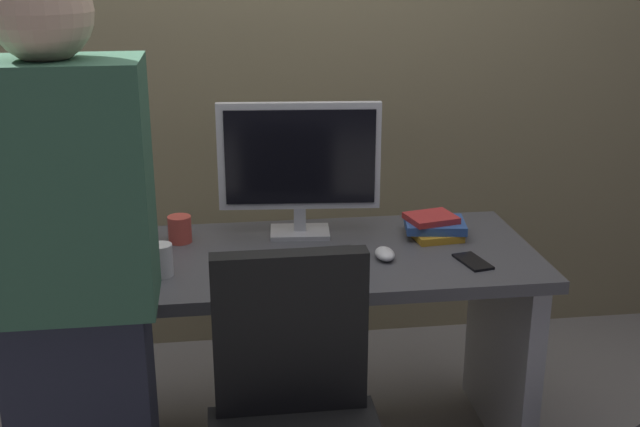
{
  "coord_description": "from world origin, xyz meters",
  "views": [
    {
      "loc": [
        -0.31,
        -2.36,
        1.66
      ],
      "look_at": [
        0.0,
        -0.05,
        0.87
      ],
      "focal_mm": 44.61,
      "sensor_mm": 36.0,
      "label": 1
    }
  ],
  "objects": [
    {
      "name": "desk",
      "position": [
        0.0,
        0.0,
        0.5
      ],
      "size": [
        1.41,
        0.66,
        0.72
      ],
      "color": "#4C4C51",
      "rests_on": "ground"
    },
    {
      "name": "person_at_desk",
      "position": [
        -0.66,
        -0.58,
        0.84
      ],
      "size": [
        0.4,
        0.24,
        1.64
      ],
      "color": "#262838",
      "rests_on": "ground"
    },
    {
      "name": "monitor",
      "position": [
        -0.04,
        0.18,
        0.98
      ],
      "size": [
        0.54,
        0.16,
        0.46
      ],
      "color": "silver",
      "rests_on": "desk"
    },
    {
      "name": "keyboard",
      "position": [
        -0.1,
        -0.07,
        0.73
      ],
      "size": [
        0.44,
        0.15,
        0.02
      ],
      "primitive_type": "cube",
      "rotation": [
        0.0,
        0.0,
        0.05
      ],
      "color": "#262626",
      "rests_on": "desk"
    },
    {
      "name": "mouse",
      "position": [
        0.2,
        -0.08,
        0.74
      ],
      "size": [
        0.06,
        0.1,
        0.03
      ],
      "primitive_type": "ellipsoid",
      "color": "white",
      "rests_on": "desk"
    },
    {
      "name": "cup_near_keyboard",
      "position": [
        -0.49,
        -0.12,
        0.77
      ],
      "size": [
        0.07,
        0.07,
        0.1
      ],
      "primitive_type": "cylinder",
      "color": "silver",
      "rests_on": "desk"
    },
    {
      "name": "cup_by_monitor",
      "position": [
        -0.44,
        0.16,
        0.77
      ],
      "size": [
        0.08,
        0.08,
        0.09
      ],
      "primitive_type": "cylinder",
      "color": "#D84C3F",
      "rests_on": "desk"
    },
    {
      "name": "book_stack",
      "position": [
        0.41,
        0.1,
        0.76
      ],
      "size": [
        0.22,
        0.19,
        0.07
      ],
      "color": "gold",
      "rests_on": "desk"
    },
    {
      "name": "cell_phone",
      "position": [
        0.47,
        -0.15,
        0.73
      ],
      "size": [
        0.1,
        0.16,
        0.01
      ],
      "primitive_type": "cube",
      "rotation": [
        0.0,
        0.0,
        0.21
      ],
      "color": "black",
      "rests_on": "desk"
    }
  ]
}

